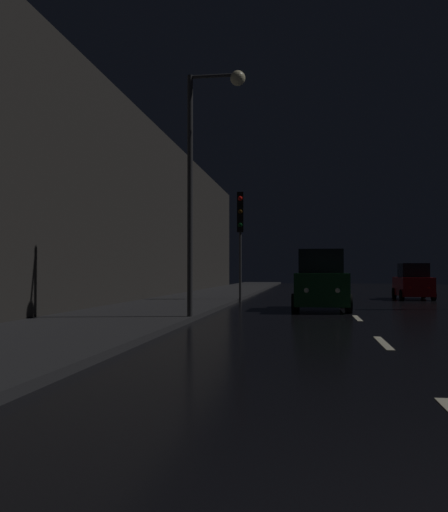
{
  "coord_description": "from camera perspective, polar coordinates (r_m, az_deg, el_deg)",
  "views": [
    {
      "loc": [
        -1.49,
        -2.69,
        1.45
      ],
      "look_at": [
        -4.99,
        20.83,
        2.1
      ],
      "focal_mm": 39.83,
      "sensor_mm": 36.0,
      "label": 1
    }
  ],
  "objects": [
    {
      "name": "traffic_light_far_left",
      "position": [
        26.96,
        1.64,
        3.48
      ],
      "size": [
        0.34,
        0.47,
        5.22
      ],
      "rotation": [
        0.0,
        0.0,
        -1.46
      ],
      "color": "#38383A",
      "rests_on": "ground"
    },
    {
      "name": "car_parked_right_far",
      "position": [
        31.08,
        18.45,
        -2.58
      ],
      "size": [
        1.71,
        3.71,
        1.87
      ],
      "rotation": [
        0.0,
        0.0,
        1.57
      ],
      "color": "maroon",
      "rests_on": "ground"
    },
    {
      "name": "streetlamp_overhead",
      "position": [
        16.69,
        -1.87,
        10.01
      ],
      "size": [
        1.7,
        0.44,
        7.25
      ],
      "color": "#2D2D30",
      "rests_on": "ground"
    },
    {
      "name": "lane_centerline",
      "position": [
        12.02,
        15.71,
        -8.4
      ],
      "size": [
        0.16,
        14.5,
        0.01
      ],
      "color": "beige",
      "rests_on": "ground"
    },
    {
      "name": "building_facade_left",
      "position": [
        25.21,
        -10.37,
        5.37
      ],
      "size": [
        0.8,
        63.0,
        8.96
      ],
      "primitive_type": "cube",
      "color": "#2D2B28",
      "rests_on": "ground"
    },
    {
      "name": "ground",
      "position": [
        27.27,
        11.63,
        -4.6
      ],
      "size": [
        26.37,
        84.0,
        0.02
      ],
      "primitive_type": "cube",
      "color": "black"
    },
    {
      "name": "car_approaching_headlights",
      "position": [
        21.62,
        9.67,
        -2.63
      ],
      "size": [
        2.08,
        4.5,
        2.27
      ],
      "rotation": [
        0.0,
        0.0,
        -1.57
      ],
      "color": "#0F3819",
      "rests_on": "ground"
    },
    {
      "name": "sidewalk_left",
      "position": [
        27.77,
        -2.96,
        -4.4
      ],
      "size": [
        4.4,
        84.0,
        0.15
      ],
      "primitive_type": "cube",
      "color": "#28282B",
      "rests_on": "ground"
    }
  ]
}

